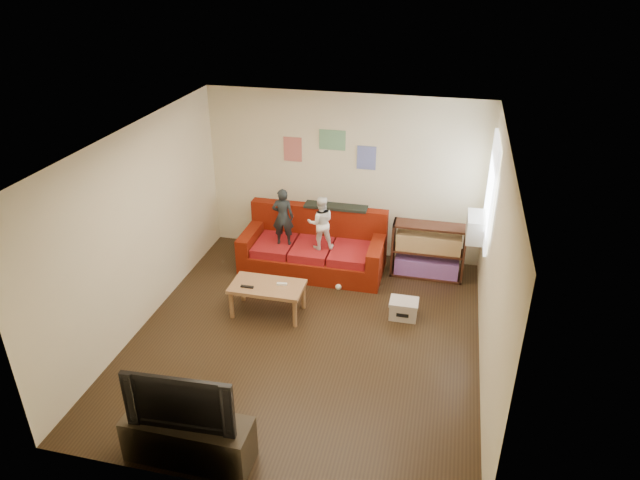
% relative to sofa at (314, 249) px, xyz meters
% --- Properties ---
extents(room_shell, '(4.52, 5.02, 2.72)m').
position_rel_sofa_xyz_m(room_shell, '(0.34, -1.83, 1.02)').
color(room_shell, '#332313').
rests_on(room_shell, ground).
extents(sofa, '(2.24, 1.03, 0.98)m').
position_rel_sofa_xyz_m(sofa, '(0.00, 0.00, 0.00)').
color(sofa, maroon).
rests_on(sofa, ground).
extents(child_a, '(0.36, 0.27, 0.92)m').
position_rel_sofa_xyz_m(child_a, '(-0.45, -0.18, 0.60)').
color(child_a, black).
rests_on(child_a, sofa).
extents(child_b, '(0.49, 0.44, 0.85)m').
position_rel_sofa_xyz_m(child_b, '(0.15, -0.18, 0.57)').
color(child_b, white).
rests_on(child_b, sofa).
extents(coffee_table, '(1.02, 0.56, 0.46)m').
position_rel_sofa_xyz_m(coffee_table, '(-0.33, -1.42, 0.06)').
color(coffee_table, '#A47247').
rests_on(coffee_table, ground).
extents(remote, '(0.18, 0.05, 0.02)m').
position_rel_sofa_xyz_m(remote, '(-0.58, -1.54, 0.14)').
color(remote, black).
rests_on(remote, coffee_table).
extents(game_controller, '(0.15, 0.06, 0.03)m').
position_rel_sofa_xyz_m(game_controller, '(-0.13, -1.37, 0.14)').
color(game_controller, white).
rests_on(game_controller, coffee_table).
extents(bookshelf, '(1.12, 0.33, 0.89)m').
position_rel_sofa_xyz_m(bookshelf, '(1.78, 0.14, 0.07)').
color(bookshelf, '#381A0F').
rests_on(bookshelf, ground).
extents(window, '(0.04, 1.08, 1.48)m').
position_rel_sofa_xyz_m(window, '(2.56, -0.18, 1.31)').
color(window, white).
rests_on(window, room_shell).
extents(ac_unit, '(0.28, 0.55, 0.35)m').
position_rel_sofa_xyz_m(ac_unit, '(2.44, -0.18, 0.75)').
color(ac_unit, '#B7B2A3').
rests_on(ac_unit, window).
extents(artwork_left, '(0.30, 0.01, 0.40)m').
position_rel_sofa_xyz_m(artwork_left, '(-0.51, 0.65, 1.42)').
color(artwork_left, '#D87266').
rests_on(artwork_left, room_shell).
extents(artwork_center, '(0.42, 0.01, 0.32)m').
position_rel_sofa_xyz_m(artwork_center, '(0.14, 0.65, 1.62)').
color(artwork_center, '#72B27F').
rests_on(artwork_center, room_shell).
extents(artwork_right, '(0.30, 0.01, 0.38)m').
position_rel_sofa_xyz_m(artwork_right, '(0.69, 0.65, 1.37)').
color(artwork_right, '#727FCC').
rests_on(artwork_right, room_shell).
extents(file_box, '(0.39, 0.30, 0.27)m').
position_rel_sofa_xyz_m(file_box, '(1.55, -1.09, -0.19)').
color(file_box, beige).
rests_on(file_box, ground).
extents(tv_stand, '(1.30, 0.44, 0.49)m').
position_rel_sofa_xyz_m(tv_stand, '(-0.29, -4.07, -0.09)').
color(tv_stand, '#3A3023').
rests_on(tv_stand, ground).
extents(television, '(1.10, 0.20, 0.63)m').
position_rel_sofa_xyz_m(television, '(-0.29, -4.07, 0.47)').
color(television, black).
rests_on(television, tv_stand).
extents(tissue, '(0.10, 0.10, 0.09)m').
position_rel_sofa_xyz_m(tissue, '(0.52, -0.59, -0.28)').
color(tissue, beige).
rests_on(tissue, ground).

